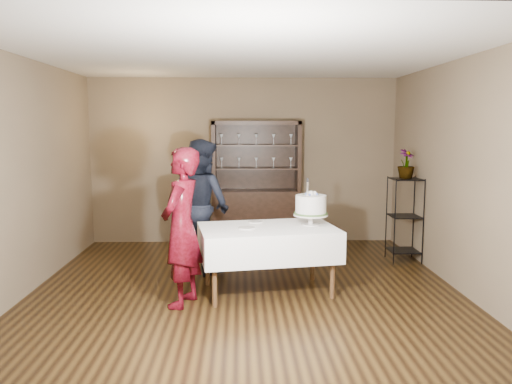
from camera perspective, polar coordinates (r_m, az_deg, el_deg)
floor at (r=6.03m, az=-1.21°, el=-11.04°), size 5.00×5.00×0.00m
ceiling at (r=5.77m, az=-1.29°, el=15.32°), size 5.00×5.00×0.00m
back_wall at (r=8.23m, az=-1.43°, el=3.56°), size 5.00×0.02×2.70m
wall_left at (r=6.24m, az=-24.89°, el=1.60°), size 0.02×5.00×2.70m
wall_right at (r=6.28m, az=22.20°, el=1.78°), size 0.02×5.00×2.70m
china_hutch at (r=8.07m, az=0.02°, el=-1.42°), size 1.40×0.48×2.00m
plant_etagere at (r=7.41m, az=16.61°, el=-2.65°), size 0.42×0.42×1.20m
cake_table at (r=5.77m, az=1.34°, el=-5.79°), size 1.68×1.19×0.77m
woman at (r=5.37m, az=-8.49°, el=-4.02°), size 0.57×0.71×1.70m
man at (r=6.64m, az=-6.21°, el=-1.53°), size 1.07×1.08×1.76m
cake at (r=5.85m, az=6.28°, el=-1.64°), size 0.43×0.43×0.55m
plate_near at (r=5.65m, az=-1.08°, el=-4.13°), size 0.22×0.22×0.01m
plate_far at (r=6.00m, az=-0.09°, el=-3.43°), size 0.21×0.21×0.01m
potted_plant at (r=7.33m, az=16.78°, el=3.11°), size 0.32×0.32×0.41m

